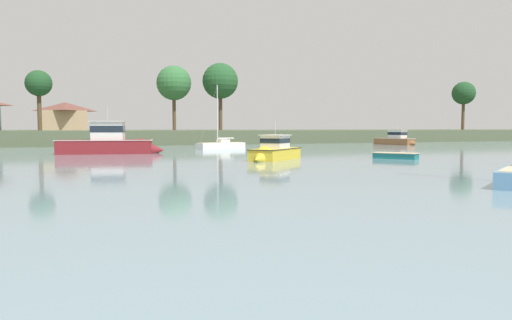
# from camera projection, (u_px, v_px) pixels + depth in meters

# --- Properties ---
(far_shore_bank) EXTENTS (222.06, 45.10, 2.12)m
(far_shore_bank) POSITION_uv_depth(u_px,v_px,m) (156.00, 136.00, 88.74)
(far_shore_bank) COLOR #4C563D
(far_shore_bank) RESTS_ON ground
(dinghy_teal) EXTENTS (3.32, 3.75, 0.68)m
(dinghy_teal) POSITION_uv_depth(u_px,v_px,m) (396.00, 157.00, 38.41)
(dinghy_teal) COLOR #196B70
(dinghy_teal) RESTS_ON ground
(cruiser_maroon) EXTENTS (10.46, 4.61, 5.51)m
(cruiser_maroon) POSITION_uv_depth(u_px,v_px,m) (115.00, 146.00, 46.07)
(cruiser_maroon) COLOR maroon
(cruiser_maroon) RESTS_ON ground
(sailboat_white) EXTENTS (6.38, 3.38, 8.20)m
(sailboat_white) POSITION_uv_depth(u_px,v_px,m) (221.00, 147.00, 57.74)
(sailboat_white) COLOR white
(sailboat_white) RESTS_ON ground
(cruiser_wood) EXTENTS (3.77, 7.34, 3.75)m
(cruiser_wood) POSITION_uv_depth(u_px,v_px,m) (398.00, 141.00, 70.74)
(cruiser_wood) COLOR brown
(cruiser_wood) RESTS_ON ground
(cruiser_yellow) EXTENTS (6.15, 5.91, 3.78)m
(cruiser_yellow) POSITION_uv_depth(u_px,v_px,m) (273.00, 154.00, 36.86)
(cruiser_yellow) COLOR gold
(cruiser_yellow) RESTS_ON ground
(shore_tree_inland_a) EXTENTS (5.93, 5.93, 11.08)m
(shore_tree_inland_a) POSITION_uv_depth(u_px,v_px,m) (174.00, 83.00, 80.81)
(shore_tree_inland_a) COLOR brown
(shore_tree_inland_a) RESTS_ON far_shore_bank
(shore_tree_far_right) EXTENTS (6.25, 6.25, 11.76)m
(shore_tree_far_right) POSITION_uv_depth(u_px,v_px,m) (220.00, 81.00, 82.60)
(shore_tree_far_right) COLOR brown
(shore_tree_far_right) RESTS_ON far_shore_bank
(shore_tree_right_mid) EXTENTS (4.93, 4.93, 10.43)m
(shore_tree_right_mid) POSITION_uv_depth(u_px,v_px,m) (464.00, 94.00, 102.23)
(shore_tree_right_mid) COLOR brown
(shore_tree_right_mid) RESTS_ON far_shore_bank
(shore_tree_inland_b) EXTENTS (3.79, 3.79, 8.83)m
(shore_tree_inland_b) POSITION_uv_depth(u_px,v_px,m) (39.00, 84.00, 68.87)
(shore_tree_inland_b) COLOR brown
(shore_tree_inland_b) RESTS_ON far_shore_bank
(cottage_behind_trees) EXTENTS (8.25, 9.98, 5.22)m
(cottage_behind_trees) POSITION_uv_depth(u_px,v_px,m) (66.00, 116.00, 88.73)
(cottage_behind_trees) COLOR tan
(cottage_behind_trees) RESTS_ON far_shore_bank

